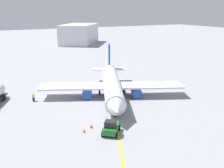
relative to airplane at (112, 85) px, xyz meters
name	(u,v)px	position (x,y,z in m)	size (l,w,h in m)	color
ground_plane	(112,98)	(0.47, -0.22, -2.57)	(400.00, 400.00, 0.00)	#939399
airplane	(112,85)	(0.00, 0.00, 0.00)	(29.63, 29.39, 9.49)	white
pushback_tug	(111,127)	(14.81, -8.02, -1.56)	(4.09, 3.93, 2.20)	#196B28
refueling_worker	(33,97)	(-4.98, -15.26, -1.75)	(0.46, 0.58, 1.71)	navy
safety_cone_nose	(84,131)	(12.52, -11.41, -2.29)	(0.50, 0.50, 0.55)	#F2590F
safety_cone_wingtip	(91,126)	(11.66, -9.86, -2.26)	(0.55, 0.55, 0.61)	#F2590F
distant_hangar	(79,34)	(-86.12, 26.03, 2.51)	(31.06, 28.41, 10.17)	silver
taxi_line_marking	(112,98)	(0.47, -0.22, -2.56)	(83.59, 0.30, 0.01)	yellow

